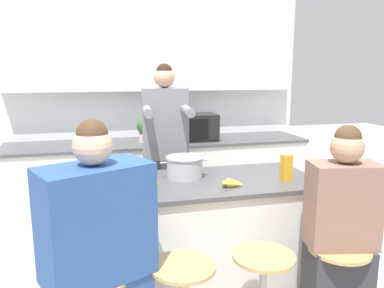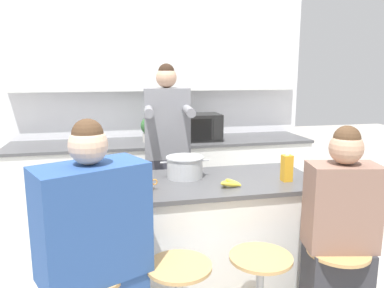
# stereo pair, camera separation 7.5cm
# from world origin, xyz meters

# --- Properties ---
(wall_back) EXTENTS (3.41, 0.22, 2.70)m
(wall_back) POSITION_xyz_m (0.00, 1.77, 1.54)
(wall_back) COLOR white
(wall_back) RESTS_ON ground_plane
(back_counter) EXTENTS (3.17, 0.66, 0.93)m
(back_counter) POSITION_xyz_m (0.00, 1.46, 0.47)
(back_counter) COLOR white
(back_counter) RESTS_ON ground_plane
(kitchen_island) EXTENTS (1.73, 0.73, 0.91)m
(kitchen_island) POSITION_xyz_m (0.00, 0.00, 0.46)
(kitchen_island) COLOR black
(kitchen_island) RESTS_ON ground_plane
(person_cooking) EXTENTS (0.43, 0.58, 1.72)m
(person_cooking) POSITION_xyz_m (-0.08, 0.65, 0.85)
(person_cooking) COLOR #383842
(person_cooking) RESTS_ON ground_plane
(person_wrapped_blanket) EXTENTS (0.59, 0.47, 1.44)m
(person_wrapped_blanket) POSITION_xyz_m (-0.66, -0.64, 0.67)
(person_wrapped_blanket) COLOR #2D5193
(person_wrapped_blanket) RESTS_ON ground_plane
(person_seated_near) EXTENTS (0.43, 0.33, 1.37)m
(person_seated_near) POSITION_xyz_m (0.71, -0.64, 0.62)
(person_seated_near) COLOR #333338
(person_seated_near) RESTS_ON ground_plane
(cooking_pot) EXTENTS (0.36, 0.27, 0.15)m
(cooking_pot) POSITION_xyz_m (-0.04, 0.11, 0.98)
(cooking_pot) COLOR #B7BABC
(cooking_pot) RESTS_ON kitchen_island
(fruit_bowl) EXTENTS (0.19, 0.19, 0.06)m
(fruit_bowl) POSITION_xyz_m (-0.39, 0.19, 0.94)
(fruit_bowl) COLOR silver
(fruit_bowl) RESTS_ON kitchen_island
(coffee_cup_near) EXTENTS (0.12, 0.08, 0.10)m
(coffee_cup_near) POSITION_xyz_m (-0.35, -0.13, 0.96)
(coffee_cup_near) COLOR orange
(coffee_cup_near) RESTS_ON kitchen_island
(banana_bunch) EXTENTS (0.17, 0.12, 0.05)m
(banana_bunch) POSITION_xyz_m (0.20, -0.18, 0.93)
(banana_bunch) COLOR yellow
(banana_bunch) RESTS_ON kitchen_island
(juice_carton) EXTENTS (0.07, 0.07, 0.20)m
(juice_carton) POSITION_xyz_m (0.63, -0.13, 1.00)
(juice_carton) COLOR gold
(juice_carton) RESTS_ON kitchen_island
(microwave) EXTENTS (0.47, 0.34, 0.28)m
(microwave) POSITION_xyz_m (0.37, 1.41, 1.07)
(microwave) COLOR black
(microwave) RESTS_ON back_counter
(potted_plant) EXTENTS (0.19, 0.19, 0.26)m
(potted_plant) POSITION_xyz_m (-0.14, 1.46, 1.07)
(potted_plant) COLOR beige
(potted_plant) RESTS_ON back_counter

